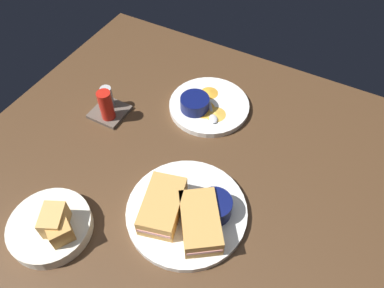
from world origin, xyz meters
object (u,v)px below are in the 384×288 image
Objects in this scene: sandwich_half_far at (200,222)px; spoon_by_dark_ramekin at (188,205)px; ramekin_dark_sauce at (214,206)px; plate_chips_companion at (209,106)px; ramekin_light_gravy at (195,103)px; sandwich_half_near at (163,206)px; bread_basket_rear at (52,226)px; condiment_caddy at (108,106)px; spoon_by_gravy_ramekin at (212,115)px; plate_sandwich_main at (187,211)px.

sandwich_half_far is 1.52× the size of spoon_by_dark_ramekin.
sandwich_half_far is 4.79cm from ramekin_dark_sauce.
plate_chips_companion is 2.81× the size of ramekin_light_gravy.
sandwich_half_near is 23.37cm from bread_basket_rear.
ramekin_dark_sauce reaches higher than plate_chips_companion.
bread_basket_rear is 1.83× the size of condiment_caddy.
sandwich_half_near is at bearing 93.00° from sandwich_half_far.
ramekin_light_gravy reaches higher than plate_chips_companion.
spoon_by_gravy_ramekin is 0.93× the size of condiment_caddy.
plate_chips_companion is at bearing 36.73° from spoon_by_gravy_ramekin.
plate_sandwich_main is 32.86cm from plate_chips_companion.
sandwich_half_near is 5.78cm from spoon_by_dark_ramekin.
bread_basket_rear is (-48.27, 12.40, 1.54)cm from plate_chips_companion.
spoon_by_gravy_ramekin is at bearing 6.03° from sandwich_half_near.
ramekin_dark_sauce is 0.34× the size of plate_chips_companion.
plate_chips_companion is 5.03cm from ramekin_light_gravy.
bread_basket_rear reaches higher than sandwich_half_near.
ramekin_light_gravy is (30.24, 17.39, -0.52)cm from sandwich_half_far.
bread_basket_rear is at bearing 165.60° from plate_chips_companion.
sandwich_half_far is 0.87× the size of bread_basket_rear.
sandwich_half_near is 1.96× the size of ramekin_dark_sauce.
plate_sandwich_main is 28.46cm from spoon_by_gravy_ramekin.
sandwich_half_far is at bearing -117.00° from plate_sandwich_main.
plate_sandwich_main and plate_chips_companion have the same top height.
ramekin_dark_sauce is at bearing -61.89° from sandwich_half_near.
condiment_caddy is at bearing 120.75° from ramekin_light_gravy.
plate_chips_companion is 1.26× the size of bread_basket_rear.
plate_sandwich_main is 3.00× the size of spoon_by_gravy_ramekin.
bread_basket_rear reaches higher than ramekin_light_gravy.
ramekin_light_gravy is 0.82× the size of condiment_caddy.
condiment_caddy is at bearing 56.47° from sandwich_half_near.
ramekin_light_gravy is (-3.27, 2.72, 2.68)cm from plate_chips_companion.
spoon_by_dark_ramekin is 0.57× the size of bread_basket_rear.
ramekin_dark_sauce is 0.85× the size of spoon_by_gravy_ramekin.
condiment_caddy is at bearing 113.99° from spoon_by_gravy_ramekin.
condiment_caddy is (18.91, 28.54, -0.59)cm from sandwich_half_near.
sandwich_half_near is 0.97× the size of sandwich_half_far.
spoon_by_dark_ramekin and spoon_by_gravy_ramekin have the same top height.
bread_basket_rear is at bearing 161.13° from spoon_by_gravy_ramekin.
spoon_by_dark_ramekin is 0.45× the size of plate_chips_companion.
spoon_by_dark_ramekin is 1.13× the size of spoon_by_gravy_ramekin.
sandwich_half_near is at bearing 131.54° from spoon_by_dark_ramekin.
bread_basket_rear reaches higher than plate_sandwich_main.
sandwich_half_near is 1.48× the size of spoon_by_dark_ramekin.
plate_chips_companion is at bearing -39.81° from ramekin_light_gravy.
sandwich_half_near is at bearing -52.13° from bread_basket_rear.
ramekin_dark_sauce is 34.14cm from bread_basket_rear.
sandwich_half_near and sandwich_half_far have the same top height.
sandwich_half_far is 2.01× the size of ramekin_dark_sauce.
bread_basket_rear is (-44.50, 15.21, 0.38)cm from spoon_by_gravy_ramekin.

